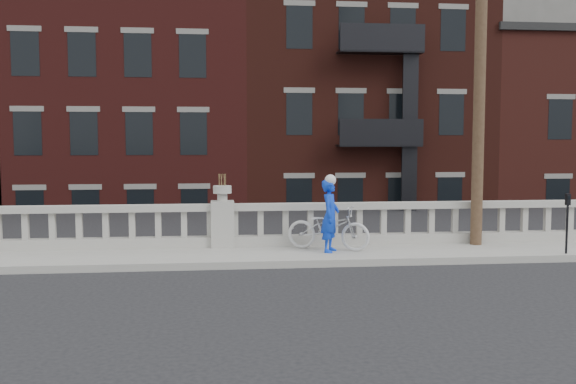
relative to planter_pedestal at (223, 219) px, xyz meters
name	(u,v)px	position (x,y,z in m)	size (l,w,h in m)	color
ground	(224,291)	(0.00, -3.95, -0.83)	(120.00, 120.00, 0.00)	black
sidewalk	(223,257)	(0.00, -0.95, -0.76)	(32.00, 2.20, 0.15)	gray
balustrade	(223,226)	(0.00, 0.00, -0.19)	(28.00, 0.34, 1.03)	gray
planter_pedestal	(223,219)	(0.00, 0.00, 0.00)	(0.55, 0.55, 1.76)	gray
lower_level	(230,142)	(0.56, 19.09, 1.80)	(80.00, 44.00, 20.80)	#605E59
utility_pole	(481,34)	(6.20, -0.35, 4.41)	(1.60, 0.28, 10.00)	#422D1E
parking_meter_c	(567,216)	(7.72, -1.80, 0.17)	(0.10, 0.09, 1.36)	black
bicycle	(328,228)	(2.46, -0.70, -0.16)	(0.69, 1.97, 1.03)	silver
cyclist	(330,216)	(2.45, -0.99, 0.15)	(0.61, 0.40, 1.67)	#0E38D2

